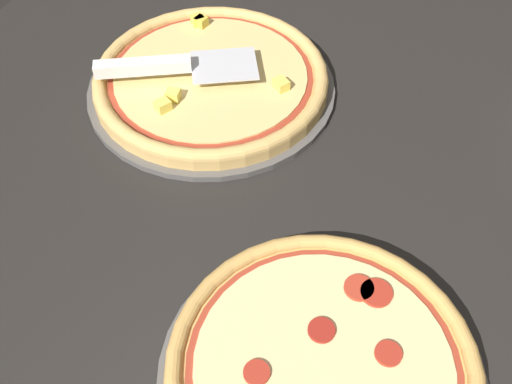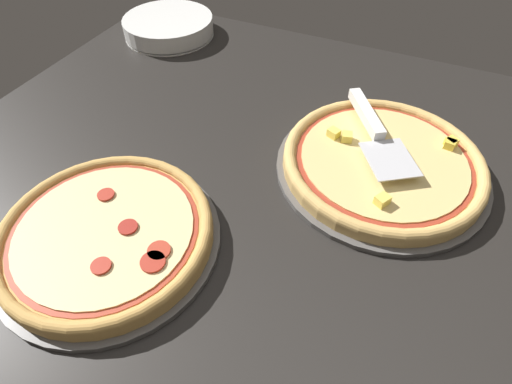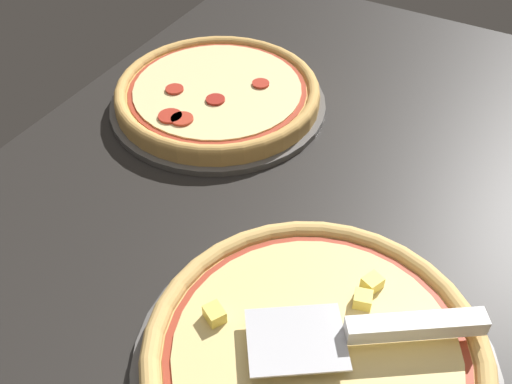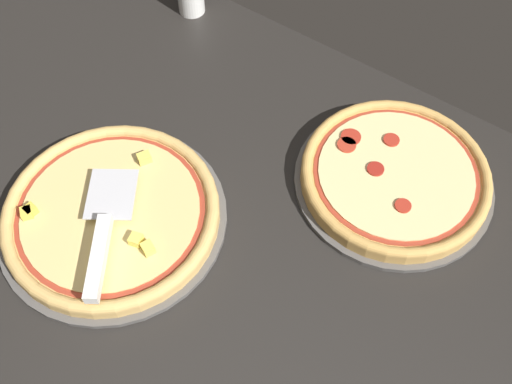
{
  "view_description": "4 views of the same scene",
  "coord_description": "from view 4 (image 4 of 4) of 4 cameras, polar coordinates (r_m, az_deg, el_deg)",
  "views": [
    {
      "loc": [
        54.54,
        34.4,
        62.3
      ],
      "look_at": [
        10.2,
        11.46,
        3.0
      ],
      "focal_mm": 42.0,
      "sensor_mm": 36.0,
      "label": 1
    },
    {
      "loc": [
        -8.57,
        52.78,
        52.4
      ],
      "look_at": [
        10.2,
        11.46,
        3.0
      ],
      "focal_mm": 28.0,
      "sensor_mm": 36.0,
      "label": 2
    },
    {
      "loc": [
        -40.14,
        -16.73,
        57.33
      ],
      "look_at": [
        10.2,
        11.46,
        3.0
      ],
      "focal_mm": 42.0,
      "sensor_mm": 36.0,
      "label": 3
    },
    {
      "loc": [
        42.12,
        -34.05,
        88.78
      ],
      "look_at": [
        10.2,
        11.46,
        3.0
      ],
      "focal_mm": 42.0,
      "sensor_mm": 36.0,
      "label": 4
    }
  ],
  "objects": [
    {
      "name": "pizza_pan_front",
      "position": [
        1.05,
        -13.42,
        -2.47
      ],
      "size": [
        38.91,
        38.91,
        1.0
      ],
      "primitive_type": "cylinder",
      "color": "#565451",
      "rests_on": "ground_plane"
    },
    {
      "name": "ground_plane",
      "position": [
        1.06,
        -8.14,
        -3.03
      ],
      "size": [
        152.3,
        103.18,
        3.6
      ],
      "primitive_type": "cube",
      "color": "black"
    },
    {
      "name": "pizza_pan_back",
      "position": [
        1.09,
        12.92,
        0.96
      ],
      "size": [
        35.25,
        35.25,
        1.0
      ],
      "primitive_type": "cylinder",
      "color": "#565451",
      "rests_on": "ground_plane"
    },
    {
      "name": "pizza_back",
      "position": [
        1.07,
        13.12,
        1.61
      ],
      "size": [
        33.13,
        33.13,
        3.15
      ],
      "color": "tan",
      "rests_on": "pizza_pan_back"
    },
    {
      "name": "pizza_front",
      "position": [
        1.04,
        -13.63,
        -1.92
      ],
      "size": [
        36.58,
        36.58,
        3.83
      ],
      "color": "#DBAD60",
      "rests_on": "pizza_pan_front"
    },
    {
      "name": "serving_spatula",
      "position": [
        0.97,
        -14.49,
        -4.62
      ],
      "size": [
        17.88,
        23.13,
        2.0
      ],
      "color": "silver",
      "rests_on": "pizza_front"
    }
  ]
}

